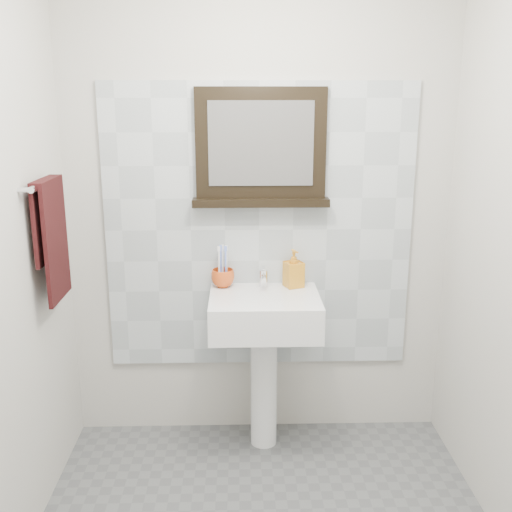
{
  "coord_description": "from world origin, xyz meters",
  "views": [
    {
      "loc": [
        -0.1,
        -1.97,
        1.82
      ],
      "look_at": [
        -0.03,
        0.55,
        1.15
      ],
      "focal_mm": 42.0,
      "sensor_mm": 36.0,
      "label": 1
    }
  ],
  "objects_px": {
    "framed_mirror": "(261,150)",
    "hand_towel": "(51,230)",
    "pedestal_sink": "(264,329)",
    "toothbrush_cup": "(223,278)",
    "soap_dispenser": "(294,268)"
  },
  "relations": [
    {
      "from": "pedestal_sink",
      "to": "hand_towel",
      "type": "bearing_deg",
      "value": -167.38
    },
    {
      "from": "toothbrush_cup",
      "to": "hand_towel",
      "type": "xyz_separation_m",
      "value": [
        -0.75,
        -0.36,
        0.34
      ]
    },
    {
      "from": "soap_dispenser",
      "to": "framed_mirror",
      "type": "height_order",
      "value": "framed_mirror"
    },
    {
      "from": "hand_towel",
      "to": "framed_mirror",
      "type": "bearing_deg",
      "value": 22.96
    },
    {
      "from": "soap_dispenser",
      "to": "hand_towel",
      "type": "xyz_separation_m",
      "value": [
        -1.12,
        -0.35,
        0.29
      ]
    },
    {
      "from": "pedestal_sink",
      "to": "toothbrush_cup",
      "type": "bearing_deg",
      "value": 146.06
    },
    {
      "from": "toothbrush_cup",
      "to": "framed_mirror",
      "type": "bearing_deg",
      "value": 12.48
    },
    {
      "from": "framed_mirror",
      "to": "hand_towel",
      "type": "distance_m",
      "value": 1.08
    },
    {
      "from": "toothbrush_cup",
      "to": "soap_dispenser",
      "type": "relative_size",
      "value": 0.61
    },
    {
      "from": "pedestal_sink",
      "to": "toothbrush_cup",
      "type": "relative_size",
      "value": 8.01
    },
    {
      "from": "pedestal_sink",
      "to": "framed_mirror",
      "type": "relative_size",
      "value": 1.39
    },
    {
      "from": "soap_dispenser",
      "to": "framed_mirror",
      "type": "distance_m",
      "value": 0.63
    },
    {
      "from": "framed_mirror",
      "to": "hand_towel",
      "type": "xyz_separation_m",
      "value": [
        -0.95,
        -0.4,
        -0.32
      ]
    },
    {
      "from": "pedestal_sink",
      "to": "hand_towel",
      "type": "relative_size",
      "value": 1.75
    },
    {
      "from": "soap_dispenser",
      "to": "toothbrush_cup",
      "type": "bearing_deg",
      "value": 158.11
    }
  ]
}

